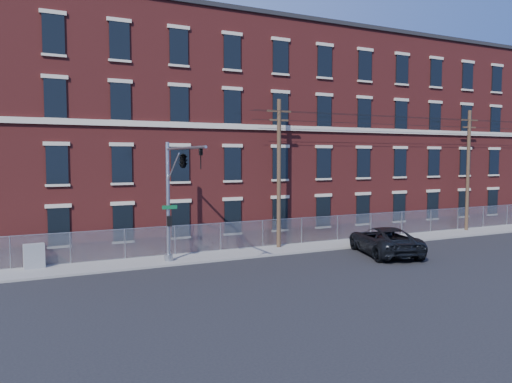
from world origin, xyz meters
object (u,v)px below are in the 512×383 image
object	(u,v)px
utility_pole_near	(279,171)
utility_cabinet	(34,256)
traffic_signal_mast	(179,173)
pickup_truck	(384,241)

from	to	relation	value
utility_pole_near	utility_cabinet	size ratio (longest dim) A/B	7.41
traffic_signal_mast	utility_cabinet	world-z (taller)	traffic_signal_mast
pickup_truck	utility_cabinet	bearing A→B (deg)	3.17
traffic_signal_mast	utility_pole_near	xyz separation A→B (m)	(8.00, 3.42, -0.05)
utility_cabinet	traffic_signal_mast	bearing A→B (deg)	-31.67
utility_pole_near	pickup_truck	distance (m)	8.26
utility_pole_near	traffic_signal_mast	bearing A→B (deg)	-156.86
utility_pole_near	pickup_truck	xyz separation A→B (m)	(5.16, -4.68, -4.44)
pickup_truck	utility_pole_near	bearing A→B (deg)	-25.29
utility_pole_near	utility_cabinet	xyz separation A→B (m)	(-15.22, 0.30, -4.54)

